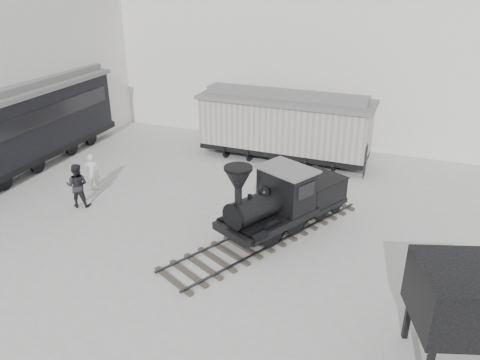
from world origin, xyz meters
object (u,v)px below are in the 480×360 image
at_px(boxcar, 284,124).
at_px(visitor_a, 92,172).
at_px(locomotive, 280,204).
at_px(passenger_coach, 3,131).
at_px(visitor_b, 77,185).
at_px(coal_hopper, 470,305).

relative_size(boxcar, visitor_a, 5.19).
distance_m(locomotive, passenger_coach, 13.38).
height_order(boxcar, visitor_a, boxcar).
xyz_separation_m(visitor_b, coal_hopper, (14.00, -3.49, 0.85)).
bearing_deg(visitor_b, visitor_a, -94.04).
distance_m(boxcar, visitor_a, 9.37).
relative_size(visitor_a, visitor_b, 0.91).
height_order(visitor_b, coal_hopper, coal_hopper).
distance_m(visitor_b, coal_hopper, 14.45).
relative_size(locomotive, coal_hopper, 2.82).
distance_m(visitor_a, coal_hopper, 15.30).
xyz_separation_m(passenger_coach, coal_hopper, (19.21, -5.04, -0.36)).
bearing_deg(visitor_b, locomotive, 166.97).
distance_m(boxcar, passenger_coach, 13.12).
bearing_deg(boxcar, locomotive, -73.66).
bearing_deg(coal_hopper, visitor_b, 147.32).
bearing_deg(visitor_a, visitor_b, 73.20).
relative_size(locomotive, visitor_b, 4.64).
bearing_deg(locomotive, visitor_b, -146.41).
distance_m(visitor_a, visitor_b, 1.56).
relative_size(locomotive, visitor_a, 5.11).
height_order(passenger_coach, visitor_a, passenger_coach).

